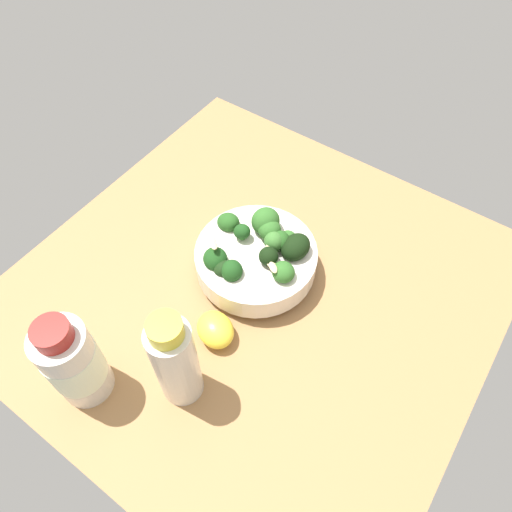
{
  "coord_description": "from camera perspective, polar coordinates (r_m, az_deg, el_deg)",
  "views": [
    {
      "loc": [
        -22.77,
        32.67,
        63.11
      ],
      "look_at": [
        1.8,
        -2.4,
        4.0
      ],
      "focal_mm": 34.04,
      "sensor_mm": 36.0,
      "label": 1
    }
  ],
  "objects": [
    {
      "name": "ground_plane",
      "position": [
        0.76,
        0.07,
        -4.46
      ],
      "size": [
        67.94,
        67.94,
        3.96
      ],
      "primitive_type": "cube",
      "color": "#996D42"
    },
    {
      "name": "lemon_wedge",
      "position": [
        0.69,
        -4.54,
        -8.77
      ],
      "size": [
        7.45,
        6.86,
        3.89
      ],
      "primitive_type": "ellipsoid",
      "rotation": [
        0.0,
        0.0,
        2.75
      ],
      "color": "yellow",
      "rests_on": "ground_plane"
    },
    {
      "name": "bowl_of_broccoli",
      "position": [
        0.73,
        0.13,
        0.03
      ],
      "size": [
        18.38,
        18.38,
        9.63
      ],
      "color": "silver",
      "rests_on": "ground_plane"
    },
    {
      "name": "bottle_tall",
      "position": [
        0.65,
        -20.7,
        -11.57
      ],
      "size": [
        6.9,
        6.9,
        15.98
      ],
      "color": "beige",
      "rests_on": "ground_plane"
    },
    {
      "name": "bottle_short",
      "position": [
        0.61,
        -9.46,
        -12.05
      ],
      "size": [
        5.49,
        5.49,
        17.53
      ],
      "color": "beige",
      "rests_on": "ground_plane"
    }
  ]
}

